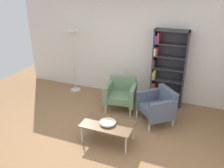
% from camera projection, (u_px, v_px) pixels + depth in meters
% --- Properties ---
extents(ground_plane, '(8.32, 8.32, 0.00)m').
position_uv_depth(ground_plane, '(91.00, 143.00, 4.58)').
color(ground_plane, olive).
extents(plaster_back_panel, '(6.40, 0.12, 2.90)m').
position_uv_depth(plaster_back_panel, '(131.00, 43.00, 6.09)').
color(plaster_back_panel, silver).
rests_on(plaster_back_panel, ground_plane).
extents(bookshelf_tall, '(0.80, 0.30, 1.90)m').
position_uv_depth(bookshelf_tall, '(166.00, 68.00, 5.79)').
color(bookshelf_tall, '#333338').
rests_on(bookshelf_tall, ground_plane).
extents(coffee_table_low, '(1.00, 0.56, 0.40)m').
position_uv_depth(coffee_table_low, '(108.00, 125.00, 4.51)').
color(coffee_table_low, brown).
rests_on(coffee_table_low, ground_plane).
extents(decorative_bowl, '(0.32, 0.32, 0.05)m').
position_uv_depth(decorative_bowl, '(108.00, 122.00, 4.48)').
color(decorative_bowl, beige).
rests_on(decorative_bowl, coffee_table_low).
extents(armchair_corner_red, '(0.94, 0.95, 0.78)m').
position_uv_depth(armchair_corner_red, '(158.00, 105.00, 5.14)').
color(armchair_corner_red, '#4C566B').
rests_on(armchair_corner_red, ground_plane).
extents(armchair_near_window, '(0.79, 0.74, 0.78)m').
position_uv_depth(armchair_near_window, '(121.00, 93.00, 5.70)').
color(armchair_near_window, slate).
rests_on(armchair_near_window, ground_plane).
extents(floor_lamp_torchiere, '(0.32, 0.32, 1.74)m').
position_uv_depth(floor_lamp_torchiere, '(72.00, 41.00, 6.27)').
color(floor_lamp_torchiere, silver).
rests_on(floor_lamp_torchiere, ground_plane).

